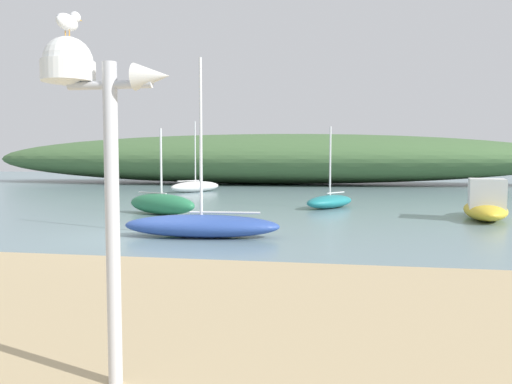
% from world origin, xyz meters
% --- Properties ---
extents(ground_plane, '(120.00, 120.00, 0.00)m').
position_xyz_m(ground_plane, '(0.00, 0.00, 0.00)').
color(ground_plane, gray).
extents(distant_hill, '(49.27, 11.21, 4.20)m').
position_xyz_m(distant_hill, '(-1.07, 28.73, 2.10)').
color(distant_hill, '#476B3D').
rests_on(distant_hill, ground).
extents(mast_structure, '(1.11, 0.44, 2.95)m').
position_xyz_m(mast_structure, '(3.21, -8.64, 2.57)').
color(mast_structure, silver).
rests_on(mast_structure, beach_sand).
extents(seagull_on_radar, '(0.14, 0.33, 0.23)m').
position_xyz_m(seagull_on_radar, '(3.04, -8.62, 3.29)').
color(seagull_on_radar, orange).
rests_on(seagull_on_radar, mast_structure).
extents(sailboat_centre_water, '(3.31, 2.13, 3.27)m').
position_xyz_m(sailboat_centre_water, '(-1.39, 5.17, 0.41)').
color(sailboat_centre_water, '#287A4C').
rests_on(sailboat_centre_water, ground).
extents(sailboat_far_right, '(4.35, 1.54, 4.82)m').
position_xyz_m(sailboat_far_right, '(1.61, 0.23, 0.33)').
color(sailboat_far_right, '#2D4C9E').
rests_on(sailboat_far_right, ground).
extents(sailboat_inner_mooring, '(2.56, 3.10, 3.50)m').
position_xyz_m(sailboat_inner_mooring, '(4.90, 8.69, 0.30)').
color(sailboat_inner_mooring, teal).
rests_on(sailboat_inner_mooring, ground).
extents(sailboat_east_reach, '(3.05, 3.67, 4.49)m').
position_xyz_m(sailboat_east_reach, '(-3.76, 17.47, 0.36)').
color(sailboat_east_reach, white).
rests_on(sailboat_east_reach, ground).
extents(motorboat_outer_mooring, '(2.14, 4.13, 1.45)m').
position_xyz_m(motorboat_outer_mooring, '(10.36, 5.63, 0.51)').
color(motorboat_outer_mooring, gold).
rests_on(motorboat_outer_mooring, ground).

